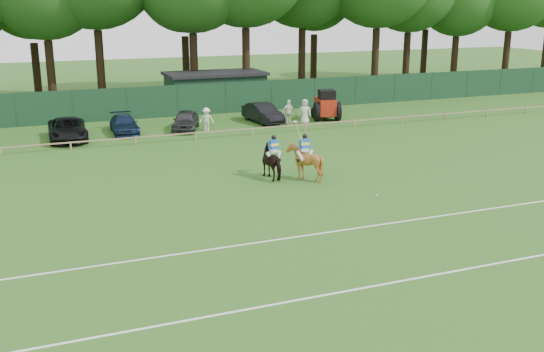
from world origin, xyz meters
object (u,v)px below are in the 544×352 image
utility_shed (215,90)px  sedan_navy (124,124)px  spectator_mid (288,112)px  estate_black (263,113)px  spectator_left (207,119)px  suv_black (68,129)px  polo_ball (377,195)px  tractor (326,105)px  horse_chestnut (305,162)px  horse_dark (274,162)px  spectator_right (305,112)px  hatch_grey (186,120)px

utility_shed → sedan_navy: bearing=-138.0°
utility_shed → spectator_mid: bearing=-73.9°
estate_black → spectator_left: bearing=-170.3°
spectator_left → suv_black: bearing=-158.3°
estate_black → polo_ball: size_ratio=49.01×
utility_shed → tractor: utility_shed is taller
horse_chestnut → utility_shed: size_ratio=0.23×
horse_chestnut → polo_ball: 4.48m
horse_dark → spectator_right: (7.63, 12.88, 0.07)m
hatch_grey → polo_ball: 19.39m
suv_black → tractor: 19.20m
spectator_left → utility_shed: utility_shed is taller
horse_chestnut → suv_black: size_ratio=0.37×
estate_black → spectator_left: spectator_left is taller
hatch_grey → tractor: bearing=21.3°
horse_dark → spectator_right: 14.97m
utility_shed → spectator_left: bearing=-110.4°
horse_dark → horse_chestnut: 1.61m
polo_ball → tractor: (6.59, 18.83, 1.06)m
spectator_mid → tractor: 3.63m
hatch_grey → tractor: (11.10, -0.01, 0.41)m
polo_ball → tractor: bearing=70.7°
estate_black → polo_ball: 19.57m
tractor → horse_dark: bearing=-111.5°
horse_chestnut → tractor: bearing=-113.0°
suv_black → polo_ball: bearing=-53.8°
horse_dark → hatch_grey: bearing=-94.1°
sedan_navy → utility_shed: (9.08, 8.17, 0.91)m
horse_dark → polo_ball: bearing=116.8°
horse_chestnut → estate_black: bearing=-96.2°
hatch_grey → estate_black: size_ratio=0.93×
spectator_right → utility_shed: 10.62m
horse_dark → suv_black: size_ratio=0.40×
spectator_left → spectator_mid: 6.25m
sedan_navy → spectator_left: 5.72m
horse_dark → spectator_left: bearing=-99.5°
spectator_left → spectator_mid: (6.25, -0.12, 0.12)m
suv_black → sedan_navy: suv_black is taller
spectator_right → polo_ball: size_ratio=20.92×
utility_shed → polo_ball: bearing=-90.7°
spectator_left → estate_black: bearing=40.4°
tractor → spectator_right: bearing=-139.1°
estate_black → spectator_right: (2.62, -1.86, 0.21)m
horse_chestnut → spectator_right: size_ratio=1.01×
estate_black → utility_shed: size_ratio=0.53×
suv_black → spectator_left: spectator_left is taller
hatch_grey → polo_ball: (4.51, -18.84, -0.65)m
horse_dark → estate_black: horse_dark is taller
spectator_mid → hatch_grey: bearing=161.3°
horse_dark → spectator_mid: spectator_mid is taller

